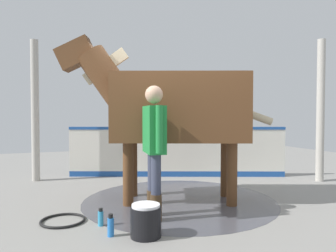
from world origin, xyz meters
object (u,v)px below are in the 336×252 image
at_px(bottle_spray, 111,226).
at_px(hose_coil, 63,220).
at_px(handler, 154,141).
at_px(bottle_shampoo, 101,218).
at_px(wash_bucket, 146,221).
at_px(horse, 172,107).

xyz_separation_m(bottle_spray, hose_coil, (-0.70, -0.49, -0.10)).
xyz_separation_m(handler, bottle_shampoo, (0.04, -0.71, -0.92)).
bearing_deg(hose_coil, bottle_spray, 34.74).
relative_size(wash_bucket, bottle_shampoo, 1.69).
height_order(handler, bottle_spray, handler).
relative_size(wash_bucket, hose_coil, 0.65).
relative_size(bottle_shampoo, hose_coil, 0.39).
height_order(wash_bucket, hose_coil, wash_bucket).
relative_size(bottle_shampoo, bottle_spray, 0.86).
height_order(handler, hose_coil, handler).
xyz_separation_m(wash_bucket, bottle_spray, (-0.15, -0.37, -0.07)).
bearing_deg(horse, bottle_shampoo, 52.93).
distance_m(wash_bucket, hose_coil, 1.22).
bearing_deg(bottle_spray, bottle_shampoo, -171.95).
bearing_deg(bottle_spray, hose_coil, -145.26).
bearing_deg(handler, hose_coil, 172.17).
bearing_deg(bottle_shampoo, horse, 121.99).
distance_m(horse, bottle_shampoo, 2.03).
height_order(wash_bucket, bottle_spray, wash_bucket).
height_order(horse, handler, horse).
bearing_deg(horse, wash_bucket, 78.80).
height_order(horse, wash_bucket, horse).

